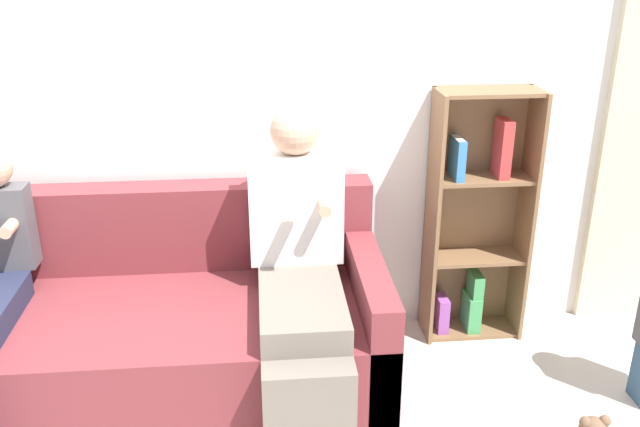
{
  "coord_description": "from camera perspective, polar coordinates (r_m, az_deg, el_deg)",
  "views": [
    {
      "loc": [
        0.42,
        -2.03,
        1.86
      ],
      "look_at": [
        0.67,
        0.6,
        0.79
      ],
      "focal_mm": 38.0,
      "sensor_mm": 36.0,
      "label": 1
    }
  ],
  "objects": [
    {
      "name": "adult_seated",
      "position": [
        2.77,
        -1.7,
        -4.38
      ],
      "size": [
        0.4,
        0.85,
        1.23
      ],
      "color": "#70665B",
      "rests_on": "ground_plane"
    },
    {
      "name": "couch",
      "position": [
        3.07,
        -14.99,
        -9.69
      ],
      "size": [
        2.1,
        0.91,
        0.83
      ],
      "color": "maroon",
      "rests_on": "ground_plane"
    },
    {
      "name": "back_wall",
      "position": [
        3.15,
        -13.31,
        10.8
      ],
      "size": [
        10.0,
        0.06,
        2.55
      ],
      "color": "silver",
      "rests_on": "ground_plane"
    },
    {
      "name": "bookshelf",
      "position": [
        3.37,
        12.91,
        -0.73
      ],
      "size": [
        0.48,
        0.23,
        1.24
      ],
      "color": "brown",
      "rests_on": "ground_plane"
    }
  ]
}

